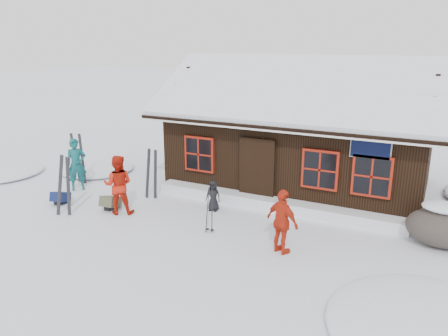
% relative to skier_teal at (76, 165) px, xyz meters
% --- Properties ---
extents(ground, '(120.00, 120.00, 0.00)m').
position_rel_skier_teal_xyz_m(ground, '(4.98, -0.99, -0.88)').
color(ground, white).
rests_on(ground, ground).
extents(mountain_hut, '(8.90, 6.09, 4.42)m').
position_rel_skier_teal_xyz_m(mountain_hut, '(6.48, 3.99, 0.70)').
color(mountain_hut, black).
rests_on(mountain_hut, ground).
extents(snow_drift, '(7.60, 0.60, 0.35)m').
position_rel_skier_teal_xyz_m(snow_drift, '(6.48, 1.26, -0.70)').
color(snow_drift, white).
rests_on(snow_drift, ground).
extents(snow_mounds, '(20.60, 13.20, 0.48)m').
position_rel_skier_teal_xyz_m(snow_mounds, '(6.63, 0.88, -0.88)').
color(snow_mounds, white).
rests_on(snow_mounds, ground).
extents(skier_teal, '(0.74, 0.76, 1.75)m').
position_rel_skier_teal_xyz_m(skier_teal, '(0.00, 0.00, 0.00)').
color(skier_teal, '#125659').
rests_on(skier_teal, ground).
extents(skier_orange_left, '(1.05, 0.97, 1.73)m').
position_rel_skier_teal_xyz_m(skier_orange_left, '(2.62, -1.02, -0.01)').
color(skier_orange_left, red).
rests_on(skier_orange_left, ground).
extents(skier_orange_right, '(0.99, 0.71, 1.56)m').
position_rel_skier_teal_xyz_m(skier_orange_right, '(7.65, -1.27, -0.09)').
color(skier_orange_right, red).
rests_on(skier_orange_right, ground).
extents(skier_crouched, '(0.48, 0.35, 0.91)m').
position_rel_skier_teal_xyz_m(skier_crouched, '(4.95, 0.38, -0.42)').
color(skier_crouched, black).
rests_on(skier_crouched, ground).
extents(boulder, '(1.69, 1.27, 0.99)m').
position_rel_skier_teal_xyz_m(boulder, '(11.00, 0.85, -0.37)').
color(boulder, '#49403A').
rests_on(boulder, ground).
extents(ski_pair_left, '(0.67, 0.18, 1.84)m').
position_rel_skier_teal_xyz_m(ski_pair_left, '(1.40, -1.87, -0.00)').
color(ski_pair_left, black).
rests_on(ski_pair_left, ground).
extents(ski_pair_mid, '(0.54, 0.12, 1.81)m').
position_rel_skier_teal_xyz_m(ski_pair_mid, '(-0.52, 0.64, -0.02)').
color(ski_pair_mid, black).
rests_on(ski_pair_mid, ground).
extents(ski_pair_right, '(0.51, 0.11, 1.67)m').
position_rel_skier_teal_xyz_m(ski_pair_right, '(2.73, 0.43, -0.09)').
color(ski_pair_right, black).
rests_on(ski_pair_right, ground).
extents(ski_poles, '(0.23, 0.11, 1.27)m').
position_rel_skier_teal_xyz_m(ski_poles, '(5.60, -1.03, -0.28)').
color(ski_poles, black).
rests_on(ski_poles, ground).
extents(backpack_blue, '(0.53, 0.63, 0.29)m').
position_rel_skier_teal_xyz_m(backpack_blue, '(0.50, -1.25, -0.73)').
color(backpack_blue, '#121D4D').
rests_on(backpack_blue, ground).
extents(backpack_olive, '(0.51, 0.63, 0.31)m').
position_rel_skier_teal_xyz_m(backpack_olive, '(2.18, -0.90, -0.72)').
color(backpack_olive, '#4E5039').
rests_on(backpack_olive, ground).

